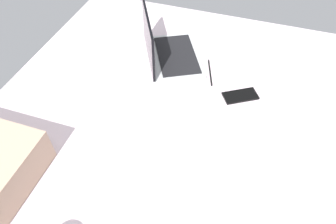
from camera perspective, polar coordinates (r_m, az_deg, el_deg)
bed_mattress at (r=124.15cm, az=-2.17°, el=-6.89°), size 180.00×140.00×18.00cm
laptop at (r=145.80cm, az=-0.22°, el=10.77°), size 39.92×35.74×23.00cm
cell_phone at (r=133.49cm, az=12.86°, el=2.86°), size 13.13×15.49×0.80cm
charger_cable at (r=142.26cm, az=7.55°, el=7.07°), size 16.34×5.86×0.60cm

